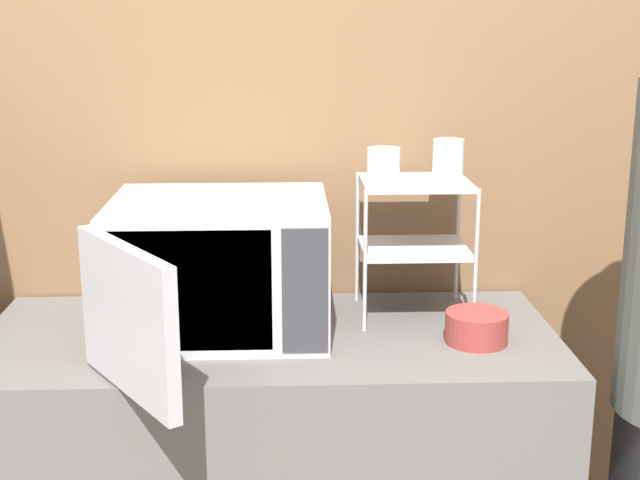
{
  "coord_description": "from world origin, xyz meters",
  "views": [
    {
      "loc": [
        0.04,
        -1.75,
        1.67
      ],
      "look_at": [
        0.13,
        0.35,
        1.13
      ],
      "focal_mm": 50.0,
      "sensor_mm": 36.0,
      "label": 1
    }
  ],
  "objects": [
    {
      "name": "dish_rack",
      "position": [
        0.37,
        0.45,
        1.16
      ],
      "size": [
        0.28,
        0.25,
        0.36
      ],
      "color": "#B2B2B7",
      "rests_on": "counter"
    },
    {
      "name": "glass_front_left",
      "position": [
        0.28,
        0.38,
        1.3
      ],
      "size": [
        0.08,
        0.08,
        0.09
      ],
      "color": "silver",
      "rests_on": "dish_rack"
    },
    {
      "name": "bowl",
      "position": [
        0.5,
        0.24,
        0.94
      ],
      "size": [
        0.15,
        0.15,
        0.07
      ],
      "color": "maroon",
      "rests_on": "counter"
    },
    {
      "name": "wall_back",
      "position": [
        0.0,
        0.67,
        1.3
      ],
      "size": [
        8.0,
        0.06,
        2.6
      ],
      "color": "brown",
      "rests_on": "ground_plane"
    },
    {
      "name": "microwave",
      "position": [
        -0.13,
        0.35,
        1.06
      ],
      "size": [
        0.55,
        0.79,
        0.33
      ],
      "color": "#ADADB2",
      "rests_on": "counter"
    },
    {
      "name": "glass_back_right",
      "position": [
        0.47,
        0.52,
        1.3
      ],
      "size": [
        0.08,
        0.08,
        0.09
      ],
      "color": "silver",
      "rests_on": "dish_rack"
    }
  ]
}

